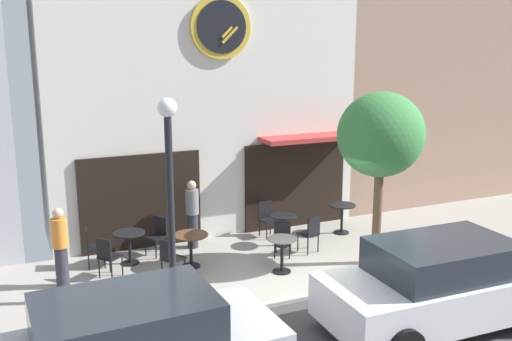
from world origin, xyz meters
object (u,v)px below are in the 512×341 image
object	(u,v)px
cafe_table_rightmost	(129,241)
cafe_chair_curbside	(282,236)
cafe_table_center	(282,249)
cafe_chair_corner	(92,244)
cafe_chair_under_awning	(311,231)
parked_car_white	(441,284)
cafe_table_near_door	(342,213)
pedestrian_orange	(60,246)
cafe_table_center_right	(283,225)
cafe_chair_facing_street	(158,233)
street_tree	(381,136)
cafe_table_center_left	(191,243)
street_lamp	(170,201)
pedestrian_grey	(192,213)
cafe_chair_outer	(170,256)
cafe_chair_left_end	(267,216)
cafe_chair_by_entrance	(107,254)

from	to	relation	value
cafe_table_rightmost	cafe_chair_curbside	size ratio (longest dim) A/B	0.82
cafe_table_center	cafe_chair_corner	distance (m)	4.20
cafe_chair_under_awning	parked_car_white	distance (m)	4.06
cafe_table_near_door	pedestrian_orange	distance (m)	7.05
cafe_table_center_right	cafe_chair_under_awning	size ratio (longest dim) A/B	0.86
cafe_table_center	cafe_chair_under_awning	bearing A→B (deg)	34.08
cafe_chair_curbside	cafe_chair_facing_street	bearing A→B (deg)	151.96
parked_car_white	street_tree	bearing A→B (deg)	76.65
cafe_table_center_left	cafe_table_near_door	world-z (taller)	cafe_table_near_door
street_lamp	cafe_table_center_right	world-z (taller)	street_lamp
cafe_table_center_left	pedestrian_grey	world-z (taller)	pedestrian_grey
cafe_chair_outer	street_lamp	bearing A→B (deg)	-102.90
cafe_table_center_left	pedestrian_grey	size ratio (longest dim) A/B	0.46
cafe_table_center	pedestrian_grey	xyz separation A→B (m)	(-1.28, 2.26, 0.34)
cafe_chair_under_awning	cafe_chair_left_end	world-z (taller)	same
cafe_chair_curbside	pedestrian_orange	world-z (taller)	pedestrian_orange
street_tree	cafe_table_rightmost	size ratio (longest dim) A/B	5.22
cafe_chair_left_end	pedestrian_grey	xyz separation A→B (m)	(-2.00, -0.03, 0.33)
cafe_chair_curbside	pedestrian_orange	bearing A→B (deg)	175.48
cafe_chair_outer	cafe_chair_curbside	xyz separation A→B (m)	(2.72, 0.21, 0.00)
cafe_table_center	pedestrian_grey	distance (m)	2.62
cafe_chair_corner	parked_car_white	world-z (taller)	parked_car_white
cafe_chair_left_end	pedestrian_orange	distance (m)	5.28
cafe_table_center_left	street_tree	bearing A→B (deg)	-20.93
street_tree	cafe_table_rightmost	bearing A→B (deg)	156.42
cafe_table_rightmost	parked_car_white	xyz separation A→B (m)	(4.39, -5.09, 0.23)
street_tree	cafe_table_near_door	size ratio (longest dim) A/B	5.03
cafe_table_center_left	parked_car_white	size ratio (longest dim) A/B	0.18
cafe_table_center_right	parked_car_white	bearing A→B (deg)	-81.51
street_lamp	cafe_table_center	size ratio (longest dim) A/B	5.07
cafe_chair_curbside	cafe_chair_under_awning	bearing A→B (deg)	-0.12
cafe_chair_outer	parked_car_white	distance (m)	5.41
cafe_table_center	cafe_chair_facing_street	xyz separation A→B (m)	(-2.17, 2.14, 0.01)
street_lamp	cafe_chair_left_end	size ratio (longest dim) A/B	4.36
cafe_chair_curbside	parked_car_white	world-z (taller)	parked_car_white
cafe_chair_outer	cafe_chair_facing_street	xyz separation A→B (m)	(0.16, 1.57, 0.00)
cafe_chair_curbside	cafe_chair_corner	bearing A→B (deg)	163.63
cafe_table_center_right	cafe_chair_by_entrance	size ratio (longest dim) A/B	0.86
cafe_table_center_left	cafe_chair_under_awning	bearing A→B (deg)	-6.51
cafe_chair_left_end	cafe_table_center_left	bearing A→B (deg)	-153.77
cafe_chair_corner	parked_car_white	distance (m)	7.38
street_lamp	cafe_chair_facing_street	distance (m)	2.91
cafe_table_center	cafe_table_center_right	xyz separation A→B (m)	(0.78, 1.48, 0.00)
street_lamp	cafe_table_near_door	bearing A→B (deg)	21.70
cafe_table_center_left	cafe_chair_left_end	distance (m)	2.69
cafe_table_center_left	cafe_chair_under_awning	world-z (taller)	cafe_chair_under_awning
street_tree	cafe_table_center	world-z (taller)	street_tree
cafe_table_center_left	cafe_chair_facing_street	bearing A→B (deg)	113.90
cafe_table_near_door	pedestrian_orange	size ratio (longest dim) A/B	0.46
cafe_chair_corner	cafe_chair_left_end	distance (m)	4.43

